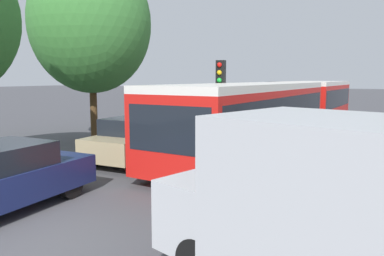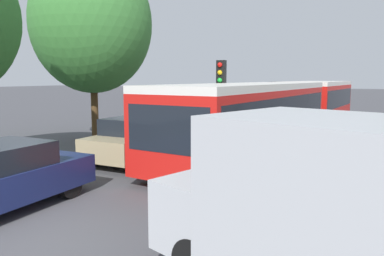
# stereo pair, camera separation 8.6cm
# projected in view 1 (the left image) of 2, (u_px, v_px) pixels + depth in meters

# --- Properties ---
(ground_plane) EXTENTS (200.00, 200.00, 0.00)m
(ground_plane) POSITION_uv_depth(u_px,v_px,m) (25.00, 241.00, 6.38)
(ground_plane) COLOR #47474C
(articulated_bus) EXTENTS (4.29, 17.48, 2.57)m
(articulated_bus) POSITION_uv_depth(u_px,v_px,m) (283.00, 108.00, 15.90)
(articulated_bus) COLOR red
(articulated_bus) RESTS_ON ground
(city_bus_rear) EXTENTS (3.44, 11.38, 2.41)m
(city_bus_rear) POSITION_uv_depth(u_px,v_px,m) (277.00, 94.00, 31.04)
(city_bus_rear) COLOR silver
(city_bus_rear) RESTS_ON ground
(queued_car_tan) EXTENTS (1.80, 4.21, 1.46)m
(queued_car_tan) POSITION_uv_depth(u_px,v_px,m) (139.00, 138.00, 12.59)
(queued_car_tan) COLOR tan
(queued_car_tan) RESTS_ON ground
(queued_car_graphite) EXTENTS (1.74, 4.07, 1.41)m
(queued_car_graphite) POSITION_uv_depth(u_px,v_px,m) (208.00, 119.00, 18.61)
(queued_car_graphite) COLOR #47474C
(queued_car_graphite) RESTS_ON ground
(white_van) EXTENTS (5.36, 3.43, 2.31)m
(white_van) POSITION_uv_depth(u_px,v_px,m) (379.00, 219.00, 4.06)
(white_van) COLOR #B7BABF
(white_van) RESTS_ON ground
(traffic_light) EXTENTS (0.32, 0.36, 3.40)m
(traffic_light) POSITION_uv_depth(u_px,v_px,m) (221.00, 85.00, 13.82)
(traffic_light) COLOR #56595E
(traffic_light) RESTS_ON ground
(tree_left_mid) EXTENTS (5.16, 5.16, 8.05)m
(tree_left_mid) POSITION_uv_depth(u_px,v_px,m) (93.00, 27.00, 16.10)
(tree_left_mid) COLOR #51381E
(tree_left_mid) RESTS_ON ground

